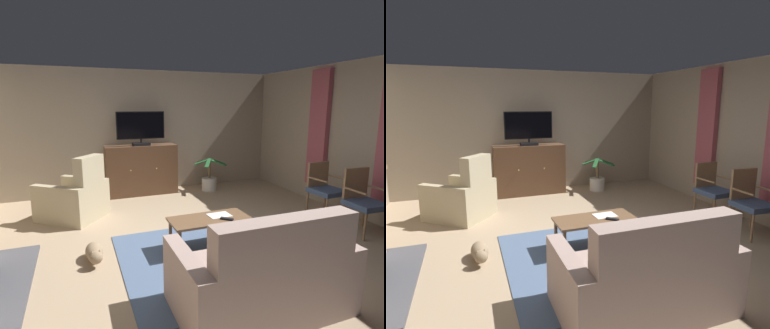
{
  "view_description": "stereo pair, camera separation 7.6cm",
  "coord_description": "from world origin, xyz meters",
  "views": [
    {
      "loc": [
        -1.48,
        -3.67,
        1.87
      ],
      "look_at": [
        0.04,
        0.36,
        1.05
      ],
      "focal_mm": 28.94,
      "sensor_mm": 36.0,
      "label": 1
    },
    {
      "loc": [
        -1.41,
        -3.7,
        1.87
      ],
      "look_at": [
        0.04,
        0.36,
        1.05
      ],
      "focal_mm": 28.94,
      "sensor_mm": 36.0,
      "label": 2
    }
  ],
  "objects": [
    {
      "name": "cat",
      "position": [
        -1.36,
        0.02,
        0.11
      ],
      "size": [
        0.22,
        0.7,
        0.23
      ],
      "color": "#937A5B",
      "rests_on": "ground_plane"
    },
    {
      "name": "curtain_panel_far",
      "position": [
        2.88,
        1.01,
        1.44
      ],
      "size": [
        0.1,
        0.44,
        2.2
      ],
      "primitive_type": "cube",
      "color": "#A34C56"
    },
    {
      "name": "side_chair_far_end",
      "position": [
        2.43,
        -0.46,
        0.51
      ],
      "size": [
        0.5,
        0.51,
        0.95
      ],
      "color": "#42567A",
      "rests_on": "ground_plane"
    },
    {
      "name": "ground_plane",
      "position": [
        0.0,
        0.0,
        -0.02
      ],
      "size": [
        6.48,
        6.67,
        0.04
      ],
      "primitive_type": "cube",
      "color": "tan"
    },
    {
      "name": "rug_central",
      "position": [
        0.08,
        -0.41,
        0.01
      ],
      "size": [
        2.34,
        2.1,
        0.01
      ],
      "primitive_type": "cube",
      "color": "slate",
      "rests_on": "ground_plane"
    },
    {
      "name": "coffee_table",
      "position": [
        0.1,
        -0.14,
        0.37
      ],
      "size": [
        1.07,
        0.5,
        0.41
      ],
      "color": "brown",
      "rests_on": "ground_plane"
    },
    {
      "name": "side_chair_tucked_against_wall",
      "position": [
        2.43,
        0.29,
        0.5
      ],
      "size": [
        0.49,
        0.51,
        0.91
      ],
      "color": "#42567A",
      "rests_on": "ground_plane"
    },
    {
      "name": "armchair_by_fireplace",
      "position": [
        -1.56,
        1.67,
        0.33
      ],
      "size": [
        1.24,
        1.22,
        1.08
      ],
      "color": "tan",
      "rests_on": "ground_plane"
    },
    {
      "name": "tv_cabinet",
      "position": [
        -0.21,
        2.73,
        0.5
      ],
      "size": [
        1.48,
        0.48,
        1.05
      ],
      "color": "#402A1C",
      "rests_on": "ground_plane"
    },
    {
      "name": "television",
      "position": [
        -0.21,
        2.68,
        1.42
      ],
      "size": [
        0.99,
        0.2,
        0.7
      ],
      "color": "black",
      "rests_on": "tv_cabinet"
    },
    {
      "name": "tv_remote",
      "position": [
        0.29,
        -0.27,
        0.43
      ],
      "size": [
        0.16,
        0.15,
        0.02
      ],
      "primitive_type": "cube",
      "rotation": [
        0.0,
        0.0,
        5.53
      ],
      "color": "black",
      "rests_on": "coffee_table"
    },
    {
      "name": "wall_right_with_window",
      "position": [
        2.99,
        0.0,
        1.31
      ],
      "size": [
        0.1,
        6.67,
        2.62
      ],
      "primitive_type": "cube",
      "color": "gray",
      "rests_on": "ground_plane"
    },
    {
      "name": "potted_plant_small_fern_corner",
      "position": [
        1.26,
        2.49,
        0.2
      ],
      "size": [
        0.71,
        0.66,
        0.72
      ],
      "color": "beige",
      "rests_on": "ground_plane"
    },
    {
      "name": "wall_back",
      "position": [
        0.0,
        3.08,
        1.31
      ],
      "size": [
        6.48,
        0.1,
        2.62
      ],
      "primitive_type": "cube",
      "color": "gray",
      "rests_on": "ground_plane"
    },
    {
      "name": "folded_newspaper",
      "position": [
        0.26,
        -0.09,
        0.42
      ],
      "size": [
        0.31,
        0.23,
        0.01
      ],
      "primitive_type": "cube",
      "rotation": [
        0.0,
        0.0,
        0.03
      ],
      "color": "silver",
      "rests_on": "coffee_table"
    },
    {
      "name": "sofa_floral",
      "position": [
        0.04,
        -1.49,
        0.33
      ],
      "size": [
        1.59,
        0.91,
        1.0
      ],
      "color": "#A3897F",
      "rests_on": "ground_plane"
    }
  ]
}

